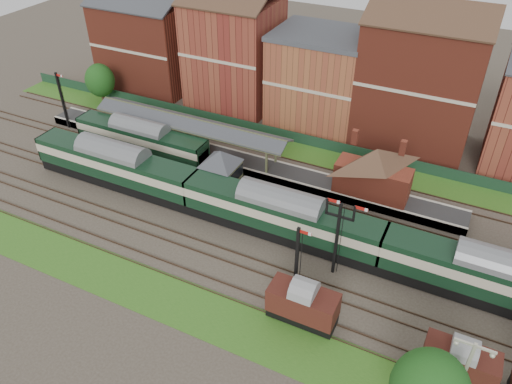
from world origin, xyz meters
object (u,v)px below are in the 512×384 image
at_px(signal_box, 221,173).
at_px(goods_van_a, 303,304).
at_px(dmu_train, 280,215).
at_px(semaphore_bracket, 338,234).
at_px(platform_railcar, 141,139).

height_order(signal_box, goods_van_a, signal_box).
relative_size(dmu_train, goods_van_a, 10.70).
bearing_deg(semaphore_bracket, platform_railcar, 162.33).
bearing_deg(dmu_train, semaphore_bracket, -20.89).
bearing_deg(signal_box, goods_van_a, -40.19).
distance_m(semaphore_bracket, dmu_train, 7.27).
distance_m(semaphore_bracket, goods_van_a, 7.04).
xyz_separation_m(signal_box, platform_railcar, (-13.21, 3.25, -0.76)).
height_order(dmu_train, goods_van_a, dmu_train).
xyz_separation_m(dmu_train, goods_van_a, (6.02, -9.00, -0.75)).
bearing_deg(goods_van_a, signal_box, 139.81).
relative_size(signal_box, platform_railcar, 0.33).
height_order(signal_box, semaphore_bracket, semaphore_bracket).
distance_m(platform_railcar, goods_van_a, 31.76).
bearing_deg(semaphore_bracket, signal_box, 159.08).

